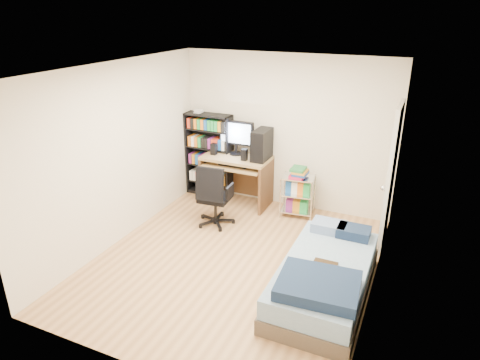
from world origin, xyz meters
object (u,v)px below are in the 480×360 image
at_px(office_chair, 214,206).
at_px(bed, 324,278).
at_px(computer_desk, 244,161).
at_px(media_shelf, 209,154).

bearing_deg(office_chair, bed, -33.13).
relative_size(computer_desk, office_chair, 1.43).
relative_size(media_shelf, computer_desk, 1.08).
xyz_separation_m(office_chair, bed, (1.97, -1.05, -0.07)).
relative_size(office_chair, bed, 0.51).
bearing_deg(office_chair, computer_desk, 79.21).
height_order(office_chair, bed, office_chair).
xyz_separation_m(media_shelf, computer_desk, (0.71, -0.10, 0.01)).
xyz_separation_m(computer_desk, bed, (1.87, -1.96, -0.52)).
height_order(media_shelf, office_chair, media_shelf).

